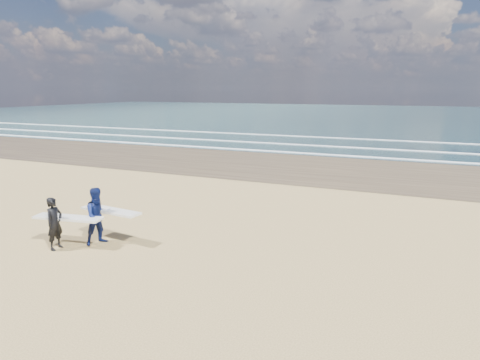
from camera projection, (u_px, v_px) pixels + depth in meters
The scene contains 2 objects.
surfer_near at pixel (57, 222), 13.14m from camera, with size 2.26×1.12×1.64m.
surfer_far at pixel (99, 215), 13.57m from camera, with size 2.24×1.28×1.83m.
Camera 1 is at (9.54, -8.61, 4.88)m, focal length 32.00 mm.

